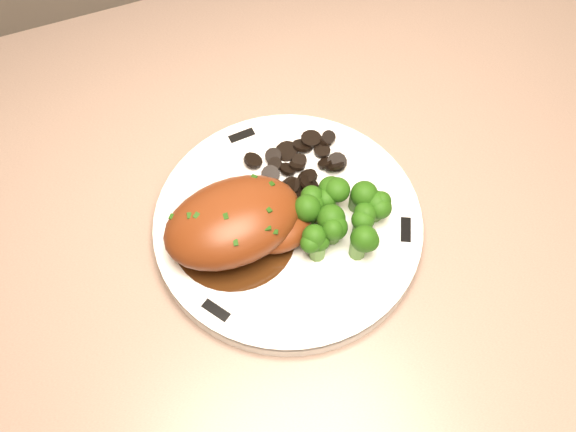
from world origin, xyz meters
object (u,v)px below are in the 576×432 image
object	(u,v)px
chicken_breast	(238,223)
counter	(528,258)
broccoli_florets	(343,217)
plate	(288,226)

from	to	relation	value
chicken_breast	counter	bearing A→B (deg)	-0.53
counter	broccoli_florets	bearing A→B (deg)	-170.67
plate	broccoli_florets	bearing A→B (deg)	-28.64
plate	counter	bearing A→B (deg)	5.13
chicken_breast	broccoli_florets	distance (m)	0.09
chicken_breast	broccoli_florets	bearing A→B (deg)	-20.45
counter	broccoli_florets	world-z (taller)	counter
chicken_breast	broccoli_florets	size ratio (longest dim) A/B	1.57
counter	broccoli_florets	distance (m)	0.58
broccoli_florets	plate	bearing A→B (deg)	151.36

